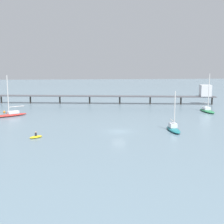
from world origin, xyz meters
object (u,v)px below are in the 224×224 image
object	(u,v)px
sailboat_red	(11,114)
sailboat_green	(207,110)
pier	(140,94)
mooring_buoy_near	(4,112)
dinghy_yellow	(36,137)
sailboat_teal	(173,128)

from	to	relation	value
sailboat_red	sailboat_green	world-z (taller)	sailboat_green
pier	mooring_buoy_near	distance (m)	41.30
sailboat_red	dinghy_yellow	xyz separation A→B (m)	(9.54, -22.71, -0.42)
sailboat_red	dinghy_yellow	world-z (taller)	sailboat_red
sailboat_teal	sailboat_green	bearing A→B (deg)	54.17
sailboat_teal	pier	bearing A→B (deg)	88.89
pier	sailboat_green	xyz separation A→B (m)	(15.05, -17.33, -2.55)
sailboat_teal	mooring_buoy_near	distance (m)	45.25
sailboat_green	dinghy_yellow	world-z (taller)	sailboat_green
dinghy_yellow	mooring_buoy_near	size ratio (longest dim) A/B	4.05
sailboat_teal	mooring_buoy_near	world-z (taller)	sailboat_teal
sailboat_red	dinghy_yellow	size ratio (longest dim) A/B	4.01
sailboat_red	sailboat_teal	world-z (taller)	sailboat_red
sailboat_red	mooring_buoy_near	xyz separation A→B (m)	(-2.94, 5.09, -0.33)
pier	sailboat_teal	bearing A→B (deg)	-91.11
sailboat_green	mooring_buoy_near	size ratio (longest dim) A/B	16.51
pier	mooring_buoy_near	size ratio (longest dim) A/B	112.76
mooring_buoy_near	sailboat_green	bearing A→B (deg)	-3.12
sailboat_red	dinghy_yellow	bearing A→B (deg)	-67.22
sailboat_red	mooring_buoy_near	world-z (taller)	sailboat_red
sailboat_red	pier	bearing A→B (deg)	28.67
sailboat_green	sailboat_teal	world-z (taller)	sailboat_green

